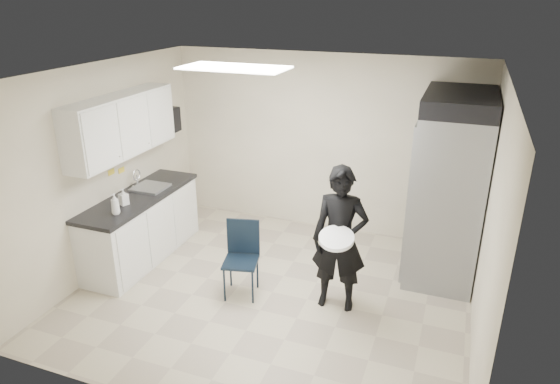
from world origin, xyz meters
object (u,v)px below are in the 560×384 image
at_px(folding_chair, 241,262).
at_px(man_tuxedo, 340,240).
at_px(commercial_fridge, 448,194).
at_px(lower_counter, 142,228).

height_order(folding_chair, man_tuxedo, man_tuxedo).
xyz_separation_m(commercial_fridge, folding_chair, (-2.16, -1.44, -0.61)).
xyz_separation_m(commercial_fridge, man_tuxedo, (-1.05, -1.24, -0.21)).
relative_size(folding_chair, man_tuxedo, 0.52).
bearing_deg(lower_counter, folding_chair, -12.66).
bearing_deg(folding_chair, man_tuxedo, -3.18).
height_order(lower_counter, man_tuxedo, man_tuxedo).
xyz_separation_m(lower_counter, commercial_fridge, (3.78, 1.07, 0.62)).
relative_size(commercial_fridge, folding_chair, 2.40).
bearing_deg(man_tuxedo, lower_counter, 171.57).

